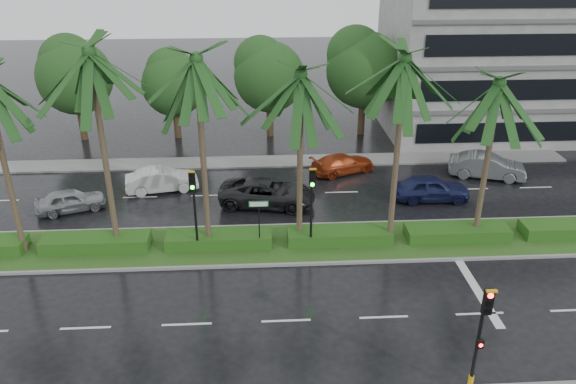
{
  "coord_description": "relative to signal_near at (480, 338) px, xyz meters",
  "views": [
    {
      "loc": [
        -0.98,
        -23.29,
        14.4
      ],
      "look_at": [
        0.45,
        1.5,
        2.7
      ],
      "focal_mm": 35.0,
      "sensor_mm": 36.0,
      "label": 1
    }
  ],
  "objects": [
    {
      "name": "signal_median_left",
      "position": [
        -10.0,
        9.69,
        0.49
      ],
      "size": [
        0.34,
        0.42,
        4.36
      ],
      "color": "black",
      "rests_on": "median"
    },
    {
      "name": "bg_trees",
      "position": [
        -6.1,
        26.98,
        2.34
      ],
      "size": [
        33.08,
        5.64,
        8.15
      ],
      "color": "#342218",
      "rests_on": "ground"
    },
    {
      "name": "median",
      "position": [
        -6.0,
        10.39,
        -2.42
      ],
      "size": [
        36.0,
        4.0,
        0.15
      ],
      "color": "gray",
      "rests_on": "ground"
    },
    {
      "name": "ground",
      "position": [
        -6.0,
        9.39,
        -2.5
      ],
      "size": [
        120.0,
        120.0,
        0.0
      ],
      "primitive_type": "plane",
      "color": "black",
      "rests_on": "ground"
    },
    {
      "name": "car_grey",
      "position": [
        7.5,
        18.12,
        -1.74
      ],
      "size": [
        2.94,
        4.92,
        1.53
      ],
      "primitive_type": "imported",
      "rotation": [
        0.0,
        0.0,
        1.27
      ],
      "color": "slate",
      "rests_on": "ground"
    },
    {
      "name": "far_sidewalk",
      "position": [
        -6.0,
        21.39,
        -2.44
      ],
      "size": [
        40.0,
        2.0,
        0.12
      ],
      "primitive_type": "cube",
      "color": "slate",
      "rests_on": "ground"
    },
    {
      "name": "car_darkgrey",
      "position": [
        -6.5,
        14.97,
        -1.75
      ],
      "size": [
        3.35,
        5.78,
        1.51
      ],
      "primitive_type": "imported",
      "rotation": [
        0.0,
        0.0,
        1.41
      ],
      "color": "black",
      "rests_on": "ground"
    },
    {
      "name": "car_silver",
      "position": [
        -17.5,
        14.86,
        -1.87
      ],
      "size": [
        2.7,
        4.02,
        1.27
      ],
      "primitive_type": "imported",
      "rotation": [
        0.0,
        0.0,
        1.92
      ],
      "color": "#96989D",
      "rests_on": "ground"
    },
    {
      "name": "street_sign",
      "position": [
        -7.0,
        9.87,
        -0.38
      ],
      "size": [
        0.95,
        0.09,
        2.6
      ],
      "color": "black",
      "rests_on": "median"
    },
    {
      "name": "building",
      "position": [
        11.0,
        27.39,
        3.5
      ],
      "size": [
        16.0,
        10.0,
        12.0
      ],
      "primitive_type": "cube",
      "color": "gray",
      "rests_on": "ground"
    },
    {
      "name": "car_blue",
      "position": [
        3.0,
        15.08,
        -1.76
      ],
      "size": [
        1.86,
        4.43,
        1.5
      ],
      "primitive_type": "imported",
      "rotation": [
        0.0,
        0.0,
        1.55
      ],
      "color": "#191F4B",
      "rests_on": "ground"
    },
    {
      "name": "signal_near",
      "position": [
        0.0,
        0.0,
        0.0
      ],
      "size": [
        0.34,
        0.45,
        4.36
      ],
      "color": "black",
      "rests_on": "near_sidewalk"
    },
    {
      "name": "hedge",
      "position": [
        -6.0,
        10.39,
        -2.05
      ],
      "size": [
        35.2,
        1.4,
        0.6
      ],
      "color": "#1D4A15",
      "rests_on": "median"
    },
    {
      "name": "car_red",
      "position": [
        -1.5,
        19.41,
        -1.88
      ],
      "size": [
        3.28,
        4.62,
        1.24
      ],
      "primitive_type": "imported",
      "rotation": [
        0.0,
        0.0,
        1.97
      ],
      "color": "#953010",
      "rests_on": "ground"
    },
    {
      "name": "car_white",
      "position": [
        -12.78,
        17.27,
        -1.8
      ],
      "size": [
        2.28,
        4.47,
        1.4
      ],
      "primitive_type": "imported",
      "rotation": [
        0.0,
        0.0,
        1.76
      ],
      "color": "silver",
      "rests_on": "ground"
    },
    {
      "name": "lane_markings",
      "position": [
        -2.96,
        8.96,
        -2.5
      ],
      "size": [
        34.0,
        13.06,
        0.01
      ],
      "color": "silver",
      "rests_on": "ground"
    },
    {
      "name": "signal_median_right",
      "position": [
        -4.5,
        9.69,
        0.49
      ],
      "size": [
        0.34,
        0.42,
        4.36
      ],
      "color": "black",
      "rests_on": "median"
    },
    {
      "name": "palm_row",
      "position": [
        -7.25,
        10.41,
        5.78
      ],
      "size": [
        26.3,
        4.2,
        10.34
      ],
      "color": "#433126",
      "rests_on": "median"
    }
  ]
}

